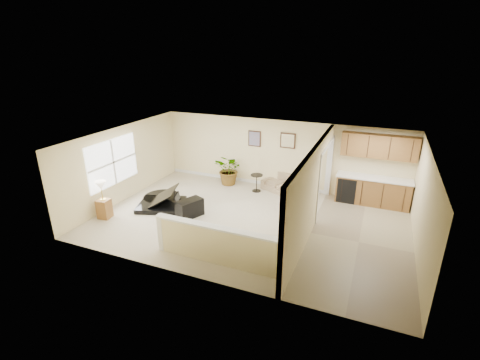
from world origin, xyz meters
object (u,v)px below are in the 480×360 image
at_px(piano_bench, 190,208).
at_px(accent_table, 257,181).
at_px(loveseat, 282,183).
at_px(small_plant, 302,195).
at_px(lamp_stand, 103,203).
at_px(piano, 162,189).
at_px(palm_plant, 230,170).

xyz_separation_m(piano_bench, accent_table, (1.21, 2.67, 0.13)).
relative_size(loveseat, small_plant, 2.94).
xyz_separation_m(piano_bench, lamp_stand, (-2.35, -1.06, 0.23)).
distance_m(piano, loveseat, 4.26).
height_order(loveseat, lamp_stand, lamp_stand).
xyz_separation_m(loveseat, small_plant, (0.90, -0.73, -0.06)).
relative_size(piano_bench, loveseat, 0.49).
distance_m(piano_bench, palm_plant, 2.92).
bearing_deg(lamp_stand, loveseat, 43.42).
xyz_separation_m(piano, loveseat, (3.27, 2.73, -0.27)).
xyz_separation_m(piano_bench, palm_plant, (0.05, 2.91, 0.31)).
bearing_deg(accent_table, piano_bench, -114.35).
relative_size(piano_bench, palm_plant, 0.66).
height_order(piano_bench, lamp_stand, lamp_stand).
xyz_separation_m(loveseat, lamp_stand, (-4.39, -4.15, 0.21)).
relative_size(accent_table, lamp_stand, 0.53).
relative_size(piano, palm_plant, 1.58).
bearing_deg(small_plant, piano_bench, -141.15).
bearing_deg(lamp_stand, small_plant, 32.90).
relative_size(piano, accent_table, 3.11).
bearing_deg(loveseat, accent_table, -127.82).
relative_size(piano, lamp_stand, 1.66).
distance_m(palm_plant, lamp_stand, 4.64).
bearing_deg(small_plant, piano, -154.43).
distance_m(piano_bench, small_plant, 3.76).
bearing_deg(lamp_stand, piano, 51.88).
bearing_deg(loveseat, piano_bench, -98.46).
bearing_deg(palm_plant, small_plant, -10.77).
xyz_separation_m(piano, palm_plant, (1.28, 2.54, 0.02)).
bearing_deg(palm_plant, piano_bench, -90.95).
height_order(piano_bench, palm_plant, palm_plant).
distance_m(small_plant, lamp_stand, 6.30).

